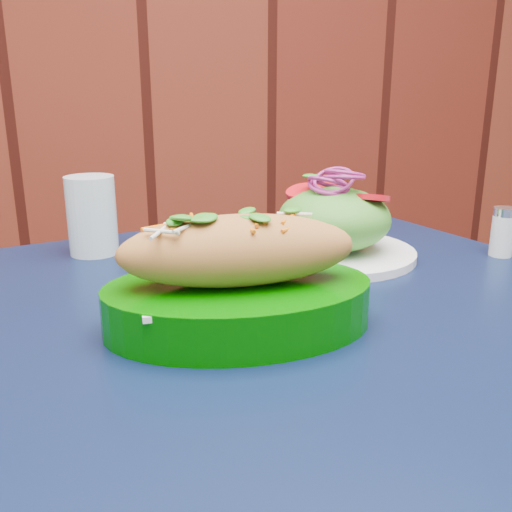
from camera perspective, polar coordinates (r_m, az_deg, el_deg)
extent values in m
cube|color=black|center=(0.68, 3.43, -5.40)|extent=(0.99, 0.99, 0.03)
cylinder|color=black|center=(1.26, 7.73, -13.49)|extent=(0.04, 0.04, 0.72)
cylinder|color=white|center=(1.23, 19.09, -22.32)|extent=(0.03, 0.03, 0.47)
cube|color=white|center=(0.58, -1.75, -3.13)|extent=(0.21, 0.13, 0.01)
ellipsoid|color=#BC733B|center=(0.57, -1.79, 0.58)|extent=(0.24, 0.09, 0.07)
cylinder|color=white|center=(0.84, 7.66, 0.33)|extent=(0.24, 0.24, 0.01)
ellipsoid|color=#4C992D|center=(0.83, 7.79, 3.71)|extent=(0.16, 0.16, 0.09)
cylinder|color=red|center=(0.80, 11.63, 6.07)|extent=(0.05, 0.05, 0.01)
cylinder|color=red|center=(0.83, 4.65, 6.74)|extent=(0.05, 0.05, 0.01)
cylinder|color=red|center=(0.86, 6.74, 6.99)|extent=(0.05, 0.05, 0.01)
torus|color=#911F69|center=(0.82, 7.93, 7.11)|extent=(0.06, 0.06, 0.01)
torus|color=#911F69|center=(0.81, 7.94, 7.39)|extent=(0.06, 0.06, 0.01)
torus|color=#911F69|center=(0.81, 7.95, 7.66)|extent=(0.06, 0.06, 0.01)
torus|color=#911F69|center=(0.81, 7.96, 7.94)|extent=(0.06, 0.06, 0.01)
torus|color=#911F69|center=(0.81, 7.97, 8.22)|extent=(0.06, 0.06, 0.01)
torus|color=#911F69|center=(0.81, 7.99, 8.50)|extent=(0.06, 0.06, 0.01)
cylinder|color=silver|center=(0.87, -16.09, 3.92)|extent=(0.07, 0.07, 0.12)
cylinder|color=white|center=(0.90, 23.41, 1.86)|extent=(0.03, 0.03, 0.06)
cylinder|color=silver|center=(0.90, 23.67, 4.08)|extent=(0.03, 0.03, 0.01)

